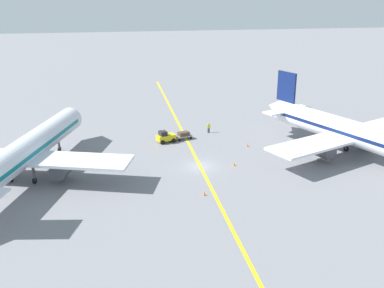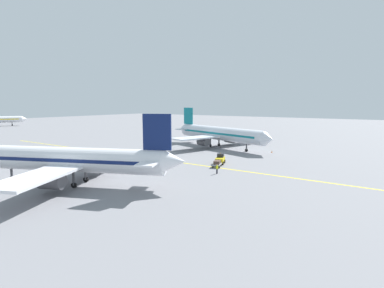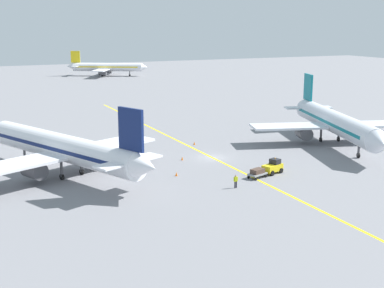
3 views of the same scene
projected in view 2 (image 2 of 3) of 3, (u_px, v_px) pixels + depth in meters
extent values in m
plane|color=slate|center=(165.00, 160.00, 63.15)|extent=(400.00, 400.00, 0.00)
cube|color=yellow|center=(165.00, 160.00, 63.15)|extent=(0.96, 120.00, 0.01)
cylinder|color=white|center=(67.00, 159.00, 44.22)|extent=(15.14, 28.99, 3.60)
cone|color=white|center=(175.00, 161.00, 41.12)|extent=(3.99, 3.96, 3.06)
cube|color=#0F1E51|center=(67.00, 158.00, 44.20)|extent=(13.99, 26.25, 0.50)
cube|color=white|center=(73.00, 164.00, 44.13)|extent=(27.78, 15.82, 0.36)
cylinder|color=#4C4C51|center=(52.00, 181.00, 39.44)|extent=(3.28, 3.81, 2.20)
cylinder|color=#4C4C51|center=(91.00, 166.00, 49.17)|extent=(3.28, 3.81, 2.20)
cube|color=#0F1E51|center=(157.00, 132.00, 41.04)|extent=(1.91, 3.82, 5.00)
cube|color=white|center=(154.00, 160.00, 41.66)|extent=(9.22, 5.75, 0.24)
cylinder|color=#4C4C51|center=(12.00, 172.00, 46.33)|extent=(0.36, 0.36, 2.00)
cylinder|color=black|center=(12.00, 179.00, 46.46)|extent=(0.57, 0.85, 0.80)
cylinder|color=#4C4C51|center=(74.00, 178.00, 42.62)|extent=(0.36, 0.36, 2.00)
cylinder|color=black|center=(74.00, 185.00, 42.76)|extent=(0.57, 0.85, 0.80)
cylinder|color=#4C4C51|center=(86.00, 173.00, 45.73)|extent=(0.36, 0.36, 2.00)
cylinder|color=black|center=(86.00, 180.00, 45.87)|extent=(0.57, 0.85, 0.80)
cylinder|color=silver|center=(220.00, 133.00, 81.32)|extent=(12.47, 29.69, 3.60)
cone|color=silver|center=(269.00, 139.00, 68.76)|extent=(3.98, 3.32, 3.42)
cone|color=silver|center=(183.00, 128.00, 94.08)|extent=(3.82, 3.78, 3.06)
cube|color=#0F727F|center=(220.00, 133.00, 81.30)|extent=(11.60, 26.84, 0.50)
cube|color=silver|center=(217.00, 136.00, 82.19)|extent=(28.27, 13.39, 0.36)
cylinder|color=#4C4C51|center=(230.00, 139.00, 85.45)|extent=(3.06, 3.71, 2.20)
cylinder|color=#4C4C51|center=(203.00, 142.00, 79.28)|extent=(3.06, 3.71, 2.20)
cube|color=#0F727F|center=(188.00, 116.00, 91.59)|extent=(1.55, 3.92, 5.00)
cube|color=silver|center=(189.00, 129.00, 91.74)|extent=(9.30, 5.00, 0.24)
cylinder|color=#4C4C51|center=(247.00, 146.00, 74.20)|extent=(0.36, 0.36, 2.00)
cylinder|color=black|center=(246.00, 150.00, 74.34)|extent=(0.51, 0.85, 0.80)
cylinder|color=#4C4C51|center=(219.00, 141.00, 84.19)|extent=(0.36, 0.36, 2.00)
cylinder|color=black|center=(219.00, 145.00, 84.32)|extent=(0.51, 0.85, 0.80)
cylinder|color=#4C4C51|center=(210.00, 142.00, 82.21)|extent=(0.36, 0.36, 2.00)
cylinder|color=black|center=(210.00, 146.00, 82.35)|extent=(0.51, 0.85, 0.80)
cone|color=white|center=(25.00, 119.00, 160.74)|extent=(3.41, 3.75, 3.08)
cylinder|color=#4C4C51|center=(12.00, 123.00, 158.45)|extent=(0.32, 0.32, 1.80)
cylinder|color=black|center=(12.00, 125.00, 158.57)|extent=(0.75, 0.58, 0.72)
cube|color=gold|center=(220.00, 160.00, 59.68)|extent=(3.32, 2.38, 0.90)
cube|color=black|center=(221.00, 155.00, 60.09)|extent=(1.45, 1.56, 0.70)
sphere|color=orange|center=(221.00, 153.00, 60.04)|extent=(0.16, 0.16, 0.16)
cylinder|color=black|center=(217.00, 161.00, 60.87)|extent=(0.74, 0.46, 0.70)
cylinder|color=black|center=(225.00, 161.00, 60.48)|extent=(0.74, 0.46, 0.70)
cylinder|color=black|center=(215.00, 163.00, 59.00)|extent=(0.74, 0.46, 0.70)
cylinder|color=black|center=(223.00, 163.00, 58.61)|extent=(0.74, 0.46, 0.70)
cube|color=gray|center=(217.00, 164.00, 56.66)|extent=(2.91, 2.16, 0.20)
cube|color=#4C382D|center=(217.00, 162.00, 56.60)|extent=(2.08, 1.64, 0.60)
cylinder|color=black|center=(215.00, 165.00, 57.86)|extent=(0.46, 0.27, 0.44)
cylinder|color=black|center=(221.00, 165.00, 57.53)|extent=(0.46, 0.27, 0.44)
cylinder|color=black|center=(213.00, 167.00, 55.87)|extent=(0.46, 0.27, 0.44)
cylinder|color=black|center=(219.00, 167.00, 55.54)|extent=(0.46, 0.27, 0.44)
cylinder|color=#23232D|center=(217.00, 171.00, 51.31)|extent=(0.16, 0.16, 0.85)
cylinder|color=#23232D|center=(217.00, 171.00, 51.15)|extent=(0.16, 0.16, 0.85)
cube|color=#CCD819|center=(217.00, 167.00, 51.13)|extent=(0.37, 0.24, 0.60)
cylinder|color=#CCD819|center=(218.00, 167.00, 51.32)|extent=(0.10, 0.10, 0.55)
cylinder|color=#CCD819|center=(216.00, 167.00, 50.94)|extent=(0.10, 0.10, 0.55)
sphere|color=#9E7051|center=(217.00, 165.00, 51.07)|extent=(0.22, 0.22, 0.22)
cone|color=orange|center=(148.00, 163.00, 59.52)|extent=(0.32, 0.32, 0.55)
cone|color=orange|center=(272.00, 152.00, 72.81)|extent=(0.32, 0.32, 0.55)
cone|color=orange|center=(138.00, 154.00, 69.25)|extent=(0.32, 0.32, 0.55)
cone|color=orange|center=(163.00, 171.00, 51.95)|extent=(0.32, 0.32, 0.55)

